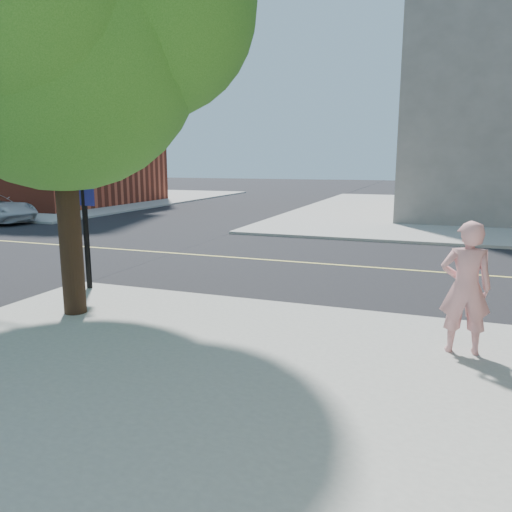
% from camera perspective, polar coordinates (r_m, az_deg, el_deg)
% --- Properties ---
extents(ground, '(140.00, 140.00, 0.00)m').
position_cam_1_polar(ground, '(11.89, -15.98, -3.77)').
color(ground, black).
rests_on(ground, ground).
extents(road_ew, '(140.00, 9.00, 0.01)m').
position_cam_1_polar(road_ew, '(15.65, -6.29, 0.08)').
color(road_ew, black).
rests_on(road_ew, ground).
extents(sidewalk_nw, '(26.00, 25.00, 0.12)m').
position_cam_1_polar(sidewalk_nw, '(42.97, -24.08, 6.13)').
color(sidewalk_nw, '#999890').
rests_on(sidewalk_nw, ground).
extents(church, '(15.20, 12.00, 14.40)m').
position_cam_1_polar(church, '(38.51, -25.33, 16.23)').
color(church, brown).
rests_on(church, sidewalk_nw).
extents(man_on_phone, '(0.76, 0.54, 1.97)m').
position_cam_1_polar(man_on_phone, '(7.83, 23.00, -3.40)').
color(man_on_phone, '#D99090').
rests_on(man_on_phone, sidewalk_se).
extents(street_tree, '(6.23, 5.66, 8.27)m').
position_cam_1_polar(street_tree, '(9.83, -21.52, 25.12)').
color(street_tree, black).
rests_on(street_tree, sidewalk_se).
extents(signal_pole, '(3.77, 0.43, 4.25)m').
position_cam_1_polar(signal_pole, '(12.85, -26.98, 12.72)').
color(signal_pole, black).
rests_on(signal_pole, sidewalk_se).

